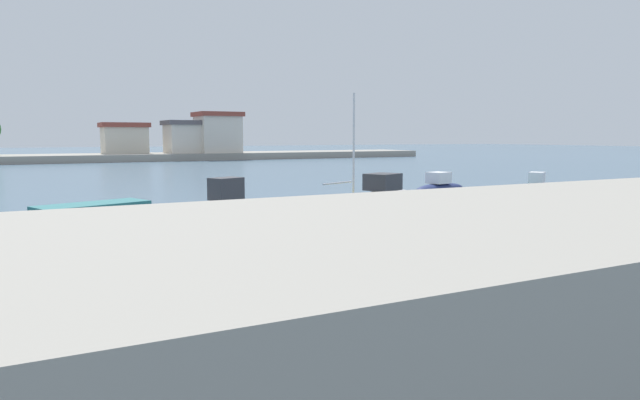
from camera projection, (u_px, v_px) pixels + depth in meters
name	position (u px, v px, depth m)	size (l,w,h in m)	color
ground_plane	(304.00, 263.00, 17.14)	(400.00, 400.00, 0.00)	#476075
seawall_embankment	(571.00, 290.00, 9.00)	(89.76, 6.07, 2.69)	gray
moored_boat_1	(93.00, 220.00, 21.87)	(5.40, 3.46, 1.22)	teal
moored_boat_2	(225.00, 208.00, 24.12)	(3.60, 2.34, 2.02)	white
moored_boat_3	(351.00, 206.00, 27.52)	(4.10, 2.66, 5.72)	yellow
moored_boat_4	(385.00, 193.00, 31.79)	(5.41, 3.69, 1.71)	#9E9EA3
moored_boat_5	(440.00, 187.00, 37.38)	(4.62, 2.33, 1.44)	navy
moored_boat_6	(536.00, 189.00, 35.29)	(3.55, 2.73, 1.56)	teal
mooring_buoy_0	(392.00, 189.00, 39.53)	(0.31, 0.31, 0.31)	yellow
mooring_buoy_1	(284.00, 205.00, 29.97)	(0.43, 0.43, 0.43)	white
mooring_buoy_2	(638.00, 197.00, 33.84)	(0.36, 0.36, 0.36)	white
distant_shoreline	(68.00, 148.00, 84.28)	(118.26, 10.94, 7.53)	gray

